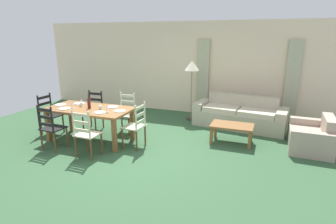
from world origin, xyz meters
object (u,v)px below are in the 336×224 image
object	(u,v)px
dining_chair_near_left	(51,128)
armchair_upholstered	(314,138)
dining_table	(89,112)
coffee_table	(232,128)
couch	(240,116)
dining_chair_head_west	(49,114)
wine_bottle	(89,103)
dining_chair_far_left	(94,110)
coffee_cup_primary	(100,107)
wine_glass_near_right	(107,107)
wine_glass_far_left	(81,101)
coffee_cup_secondary	(81,105)
dining_chair_far_right	(126,113)
dining_chair_head_east	(136,126)
dining_chair_near_right	(86,134)
wine_glass_near_left	(73,103)
standing_lamp	(192,69)

from	to	relation	value
dining_chair_near_left	armchair_upholstered	xyz separation A→B (m)	(5.05, 1.92, -0.23)
dining_table	coffee_table	world-z (taller)	dining_table
couch	dining_chair_head_west	bearing A→B (deg)	-153.18
wine_bottle	dining_chair_head_west	bearing A→B (deg)	177.17
dining_chair_far_left	coffee_cup_primary	xyz separation A→B (m)	(0.72, -0.73, 0.32)
wine_bottle	coffee_table	size ratio (longest dim) A/B	0.35
wine_glass_near_right	coffee_cup_primary	world-z (taller)	wine_glass_near_right
dining_chair_head_west	coffee_table	world-z (taller)	dining_chair_head_west
dining_table	wine_glass_near_right	distance (m)	0.63
wine_glass_far_left	coffee_cup_secondary	bearing A→B (deg)	-57.07
wine_glass_far_left	coffee_table	distance (m)	3.42
wine_glass_far_left	dining_chair_near_left	bearing A→B (deg)	-98.32
dining_chair_far_right	dining_chair_head_east	size ratio (longest dim) A/B	1.00
dining_chair_far_left	wine_glass_near_right	distance (m)	1.37
dining_table	couch	distance (m)	3.73
dining_chair_near_right	coffee_cup_primary	size ratio (longest dim) A/B	10.67
dining_chair_far_right	coffee_cup_secondary	size ratio (longest dim) A/B	10.67
coffee_cup_secondary	wine_glass_near_left	bearing A→B (deg)	-109.15
wine_bottle	standing_lamp	world-z (taller)	standing_lamp
wine_bottle	coffee_cup_primary	distance (m)	0.29
dining_chair_far_right	standing_lamp	xyz separation A→B (m)	(1.19, 1.57, 0.93)
coffee_cup_primary	coffee_table	bearing A→B (deg)	19.66
wine_glass_near_right	wine_glass_far_left	bearing A→B (deg)	162.09
dining_table	standing_lamp	bearing A→B (deg)	54.80
wine_glass_far_left	dining_chair_far_right	bearing A→B (deg)	40.83
coffee_cup_primary	coffee_cup_secondary	bearing A→B (deg)	173.18
dining_chair_near_right	wine_glass_far_left	world-z (taller)	dining_chair_near_right
wine_glass_near_right	wine_glass_far_left	world-z (taller)	same
couch	armchair_upholstered	distance (m)	1.88
dining_chair_near_right	dining_chair_far_left	distance (m)	1.73
wine_glass_near_right	wine_glass_far_left	size ratio (longest dim) A/B	1.00
dining_chair_near_left	wine_glass_near_right	bearing A→B (deg)	29.75
dining_table	wine_glass_far_left	bearing A→B (deg)	157.28
dining_chair_near_left	dining_chair_near_right	distance (m)	0.89
dining_chair_head_east	wine_glass_near_left	xyz separation A→B (m)	(-1.46, -0.14, 0.38)
dining_chair_near_left	wine_glass_far_left	distance (m)	0.94
coffee_table	standing_lamp	size ratio (longest dim) A/B	0.55
wine_glass_near_right	armchair_upholstered	size ratio (longest dim) A/B	0.14
coffee_cup_primary	dining_chair_far_left	bearing A→B (deg)	134.67
dining_chair_far_left	dining_chair_far_right	size ratio (longest dim) A/B	1.00
dining_chair_far_right	wine_glass_near_right	distance (m)	1.02
wine_glass_near_right	coffee_cup_secondary	bearing A→B (deg)	165.43
wine_glass_near_right	coffee_cup_primary	distance (m)	0.32
dining_chair_far_left	couch	size ratio (longest dim) A/B	0.41
coffee_cup_secondary	armchair_upholstered	bearing A→B (deg)	13.17
standing_lamp	wine_glass_near_right	bearing A→B (deg)	-113.41
dining_chair_far_right	standing_lamp	size ratio (longest dim) A/B	0.59
standing_lamp	wine_bottle	bearing A→B (deg)	-124.62
dining_chair_head_east	wine_glass_near_left	bearing A→B (deg)	-174.63
dining_chair_head_east	coffee_cup_primary	xyz separation A→B (m)	(-0.84, -0.01, 0.32)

